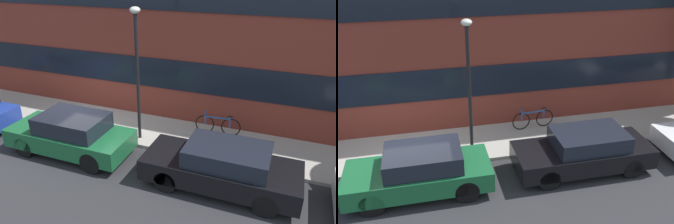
# 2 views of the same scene
# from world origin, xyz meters

# --- Properties ---
(ground_plane) EXTENTS (56.00, 56.00, 0.00)m
(ground_plane) POSITION_xyz_m (0.00, 0.00, 0.00)
(ground_plane) COLOR #2B2B2D
(sidewalk_strip) EXTENTS (28.00, 2.26, 0.11)m
(sidewalk_strip) POSITION_xyz_m (0.00, 1.13, 0.05)
(sidewalk_strip) COLOR #A8A399
(sidewalk_strip) RESTS_ON ground_plane
(rowhouse_facade) EXTENTS (28.00, 1.02, 8.40)m
(rowhouse_facade) POSITION_xyz_m (0.00, 2.70, 4.21)
(rowhouse_facade) COLOR maroon
(rowhouse_facade) RESTS_ON ground_plane
(parked_car_green) EXTENTS (3.90, 1.63, 1.32)m
(parked_car_green) POSITION_xyz_m (0.29, -1.05, 0.67)
(parked_car_green) COLOR #195B33
(parked_car_green) RESTS_ON ground_plane
(parked_car_black) EXTENTS (4.10, 1.62, 1.28)m
(parked_car_black) POSITION_xyz_m (5.07, -1.05, 0.64)
(parked_car_black) COLOR black
(parked_car_black) RESTS_ON ground_plane
(bicycle) EXTENTS (1.56, 0.44, 0.76)m
(bicycle) POSITION_xyz_m (4.30, 1.65, 0.48)
(bicycle) COLOR black
(bicycle) RESTS_ON sidewalk_strip
(lamp_post) EXTENTS (0.32, 0.32, 4.28)m
(lamp_post) POSITION_xyz_m (1.92, 0.46, 2.77)
(lamp_post) COLOR black
(lamp_post) RESTS_ON sidewalk_strip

